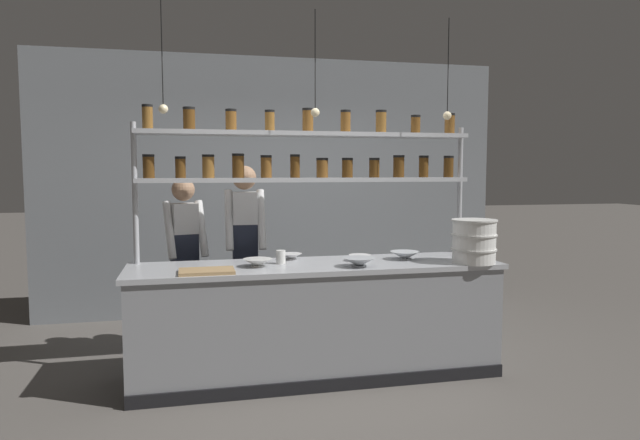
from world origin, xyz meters
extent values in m
plane|color=#5B5651|center=(0.00, 0.00, 0.00)|extent=(40.00, 40.00, 0.00)
cube|color=gray|center=(0.00, 2.21, 1.48)|extent=(5.37, 0.12, 2.96)
cube|color=gray|center=(0.00, 0.00, 0.44)|extent=(2.91, 0.72, 0.88)
cube|color=#ADAFB5|center=(0.00, 0.00, 0.90)|extent=(2.97, 0.76, 0.04)
cube|color=black|center=(0.00, -0.36, 0.05)|extent=(2.91, 0.03, 0.10)
cylinder|color=#ADAFB5|center=(-1.40, 0.33, 1.02)|extent=(0.04, 0.04, 2.05)
cylinder|color=#ADAFB5|center=(1.40, 0.33, 1.02)|extent=(0.04, 0.04, 2.05)
cube|color=#ADAFB5|center=(0.00, 0.33, 1.59)|extent=(2.81, 0.28, 0.04)
cylinder|color=#513314|center=(-1.30, 0.33, 1.69)|extent=(0.09, 0.09, 0.17)
cylinder|color=black|center=(-1.30, 0.33, 1.78)|extent=(0.09, 0.09, 0.02)
cylinder|color=#513314|center=(-1.05, 0.33, 1.68)|extent=(0.08, 0.08, 0.15)
cylinder|color=black|center=(-1.05, 0.33, 1.77)|extent=(0.09, 0.09, 0.02)
cylinder|color=brown|center=(-0.83, 0.33, 1.69)|extent=(0.10, 0.10, 0.17)
cylinder|color=black|center=(-0.83, 0.33, 1.78)|extent=(0.10, 0.10, 0.02)
cylinder|color=#513314|center=(-0.59, 0.33, 1.69)|extent=(0.10, 0.10, 0.18)
cylinder|color=black|center=(-0.59, 0.33, 1.79)|extent=(0.10, 0.10, 0.02)
cylinder|color=brown|center=(-0.36, 0.33, 1.69)|extent=(0.09, 0.09, 0.17)
cylinder|color=black|center=(-0.36, 0.33, 1.78)|extent=(0.09, 0.09, 0.02)
cylinder|color=#513314|center=(-0.11, 0.33, 1.69)|extent=(0.08, 0.08, 0.18)
cylinder|color=black|center=(-0.11, 0.33, 1.79)|extent=(0.08, 0.08, 0.02)
cylinder|color=brown|center=(0.12, 0.33, 1.68)|extent=(0.10, 0.10, 0.15)
cylinder|color=black|center=(0.12, 0.33, 1.76)|extent=(0.10, 0.10, 0.02)
cylinder|color=#513314|center=(0.35, 0.33, 1.68)|extent=(0.09, 0.09, 0.15)
cylinder|color=black|center=(0.35, 0.33, 1.76)|extent=(0.10, 0.10, 0.02)
cylinder|color=#513314|center=(0.59, 0.33, 1.68)|extent=(0.09, 0.09, 0.15)
cylinder|color=black|center=(0.59, 0.33, 1.76)|extent=(0.09, 0.09, 0.02)
cylinder|color=#513314|center=(0.82, 0.33, 1.69)|extent=(0.10, 0.10, 0.17)
cylinder|color=black|center=(0.82, 0.33, 1.79)|extent=(0.10, 0.10, 0.02)
cylinder|color=#513314|center=(1.05, 0.33, 1.69)|extent=(0.09, 0.09, 0.17)
cylinder|color=black|center=(1.05, 0.33, 1.79)|extent=(0.09, 0.09, 0.02)
cylinder|color=#513314|center=(1.29, 0.33, 1.69)|extent=(0.09, 0.09, 0.17)
cylinder|color=black|center=(1.29, 0.33, 1.79)|extent=(0.09, 0.09, 0.02)
cube|color=#ADAFB5|center=(0.00, 0.33, 1.97)|extent=(2.81, 0.28, 0.04)
cylinder|color=brown|center=(-1.29, 0.33, 2.08)|extent=(0.08, 0.08, 0.18)
cylinder|color=black|center=(-1.29, 0.33, 2.17)|extent=(0.09, 0.09, 0.02)
cylinder|color=#513314|center=(-0.97, 0.33, 2.07)|extent=(0.10, 0.10, 0.16)
cylinder|color=black|center=(-0.97, 0.33, 2.16)|extent=(0.10, 0.10, 0.02)
cylinder|color=brown|center=(-0.64, 0.33, 2.07)|extent=(0.09, 0.09, 0.16)
cylinder|color=black|center=(-0.64, 0.33, 2.15)|extent=(0.09, 0.09, 0.02)
cylinder|color=brown|center=(-0.32, 0.33, 2.07)|extent=(0.08, 0.08, 0.16)
cylinder|color=black|center=(-0.32, 0.33, 2.15)|extent=(0.08, 0.08, 0.02)
cylinder|color=brown|center=(0.00, 0.33, 2.08)|extent=(0.09, 0.09, 0.18)
cylinder|color=black|center=(0.00, 0.33, 2.18)|extent=(0.09, 0.09, 0.02)
cylinder|color=brown|center=(0.33, 0.33, 2.07)|extent=(0.09, 0.09, 0.17)
cylinder|color=black|center=(0.33, 0.33, 2.17)|extent=(0.09, 0.09, 0.02)
cylinder|color=brown|center=(0.65, 0.33, 2.08)|extent=(0.09, 0.09, 0.18)
cylinder|color=black|center=(0.65, 0.33, 2.18)|extent=(0.09, 0.09, 0.02)
cylinder|color=brown|center=(0.97, 0.33, 2.06)|extent=(0.08, 0.08, 0.14)
cylinder|color=black|center=(0.97, 0.33, 2.14)|extent=(0.08, 0.08, 0.02)
cylinder|color=brown|center=(1.29, 0.33, 2.07)|extent=(0.09, 0.09, 0.16)
cylinder|color=black|center=(1.29, 0.33, 2.16)|extent=(0.09, 0.09, 0.02)
cylinder|color=black|center=(-1.11, 0.78, 0.38)|extent=(0.11, 0.11, 0.77)
cylinder|color=black|center=(-0.96, 0.82, 0.38)|extent=(0.11, 0.11, 0.77)
cube|color=#232838|center=(-1.04, 0.80, 0.93)|extent=(0.26, 0.22, 0.33)
cube|color=white|center=(-1.04, 0.80, 1.24)|extent=(0.26, 0.23, 0.27)
sphere|color=#A37A5B|center=(-1.04, 0.80, 1.49)|extent=(0.20, 0.20, 0.20)
cylinder|color=white|center=(-1.16, 0.70, 1.15)|extent=(0.13, 0.25, 0.51)
cylinder|color=white|center=(-0.88, 0.78, 1.15)|extent=(0.13, 0.25, 0.51)
cylinder|color=black|center=(-0.58, 0.76, 0.41)|extent=(0.11, 0.11, 0.82)
cylinder|color=black|center=(-0.42, 0.75, 0.41)|extent=(0.11, 0.11, 0.82)
cube|color=#232838|center=(-0.50, 0.75, 1.00)|extent=(0.22, 0.17, 0.36)
cube|color=white|center=(-0.50, 0.75, 1.33)|extent=(0.22, 0.18, 0.29)
sphere|color=#A37A5B|center=(-0.50, 0.75, 1.60)|extent=(0.22, 0.22, 0.22)
cylinder|color=white|center=(-0.64, 0.70, 1.23)|extent=(0.07, 0.25, 0.54)
cylinder|color=white|center=(-0.35, 0.69, 1.23)|extent=(0.07, 0.25, 0.54)
cylinder|color=white|center=(1.25, -0.25, 0.97)|extent=(0.34, 0.34, 0.11)
cylinder|color=silver|center=(1.25, -0.25, 1.03)|extent=(0.36, 0.36, 0.01)
cylinder|color=white|center=(1.25, -0.25, 1.09)|extent=(0.34, 0.34, 0.11)
cylinder|color=silver|center=(1.25, -0.25, 1.15)|extent=(0.36, 0.36, 0.01)
cylinder|color=white|center=(1.25, -0.25, 1.21)|extent=(0.34, 0.34, 0.11)
cylinder|color=silver|center=(1.25, -0.25, 1.27)|extent=(0.36, 0.36, 0.01)
cube|color=#A88456|center=(-0.87, -0.22, 0.93)|extent=(0.40, 0.26, 0.02)
cylinder|color=white|center=(0.38, 0.05, 0.93)|extent=(0.08, 0.08, 0.01)
cone|color=white|center=(0.38, 0.05, 0.95)|extent=(0.19, 0.19, 0.05)
cylinder|color=white|center=(-0.16, 0.26, 0.93)|extent=(0.08, 0.08, 0.01)
cone|color=white|center=(-0.16, 0.26, 0.95)|extent=(0.18, 0.18, 0.05)
cylinder|color=#B2B7BC|center=(0.29, -0.22, 0.93)|extent=(0.12, 0.12, 0.01)
cone|color=#B2B7BC|center=(0.29, -0.22, 0.96)|extent=(0.26, 0.26, 0.07)
cylinder|color=silver|center=(0.77, 0.04, 0.93)|extent=(0.11, 0.11, 0.01)
cone|color=silver|center=(0.77, 0.04, 0.95)|extent=(0.25, 0.25, 0.07)
cylinder|color=silver|center=(-0.48, -0.04, 0.93)|extent=(0.10, 0.10, 0.01)
cone|color=silver|center=(-0.48, -0.04, 0.95)|extent=(0.23, 0.23, 0.06)
cylinder|color=silver|center=(-0.28, 0.06, 0.97)|extent=(0.08, 0.08, 0.11)
cylinder|color=black|center=(-1.16, 0.00, 2.51)|extent=(0.01, 0.01, 0.79)
sphere|color=#F9E5B2|center=(-1.16, 0.00, 2.12)|extent=(0.07, 0.07, 0.07)
cylinder|color=black|center=(-0.01, 0.00, 2.51)|extent=(0.01, 0.01, 0.79)
sphere|color=#F9E5B2|center=(-0.01, 0.00, 2.12)|extent=(0.07, 0.07, 0.07)
cylinder|color=black|center=(1.11, 0.00, 2.51)|extent=(0.01, 0.01, 0.79)
sphere|color=#F9E5B2|center=(1.11, 0.00, 2.12)|extent=(0.07, 0.07, 0.07)
camera|label=1|loc=(-0.99, -4.41, 1.67)|focal=32.00mm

